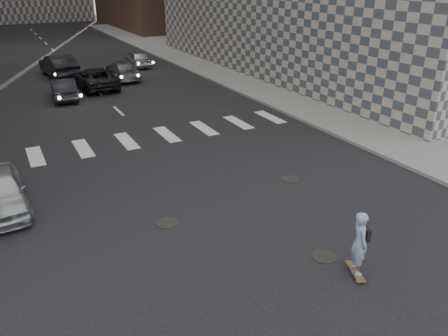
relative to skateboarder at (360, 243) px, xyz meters
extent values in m
plane|color=black|center=(-1.41, 3.48, -0.96)|extent=(160.00, 160.00, 0.00)
cube|color=gray|center=(13.09, 23.48, -0.88)|extent=(13.00, 80.00, 0.15)
cube|color=black|center=(9.79, 17.48, 1.04)|extent=(0.30, 18.00, 4.00)
cylinder|color=black|center=(-0.21, 0.98, -0.95)|extent=(0.70, 0.70, 0.02)
cylinder|color=black|center=(-3.41, 4.68, -0.95)|extent=(0.70, 0.70, 0.02)
cylinder|color=black|center=(1.89, 5.48, -0.95)|extent=(0.70, 0.70, 0.02)
cube|color=brown|center=(0.00, 0.00, -0.87)|extent=(0.56, 0.93, 0.02)
cylinder|color=green|center=(-0.20, -0.27, -0.93)|extent=(0.05, 0.07, 0.06)
cylinder|color=green|center=(-0.05, -0.33, -0.93)|extent=(0.05, 0.07, 0.06)
cylinder|color=green|center=(0.05, 0.33, -0.93)|extent=(0.05, 0.07, 0.06)
cylinder|color=green|center=(0.20, 0.27, -0.93)|extent=(0.05, 0.07, 0.06)
imported|color=#808ABA|center=(0.00, 0.00, 0.00)|extent=(0.62, 0.74, 1.73)
cube|color=black|center=(0.19, -0.02, 0.22)|extent=(0.20, 0.30, 0.33)
imported|color=#B1B5B9|center=(-7.89, 8.03, -0.30)|extent=(1.67, 3.92, 1.32)
imported|color=black|center=(-3.65, 21.66, -0.31)|extent=(1.65, 4.01, 1.29)
imported|color=slate|center=(1.05, 25.48, -0.29)|extent=(2.00, 4.65, 1.33)
imported|color=black|center=(-1.33, 23.52, -0.27)|extent=(2.53, 5.08, 1.38)
imported|color=#ADB1B5|center=(3.63, 29.69, -0.28)|extent=(1.78, 4.03, 1.35)
imported|color=black|center=(-2.85, 28.56, -0.13)|extent=(2.36, 5.17, 1.65)
camera|label=1|loc=(-7.35, -6.58, 6.18)|focal=35.00mm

